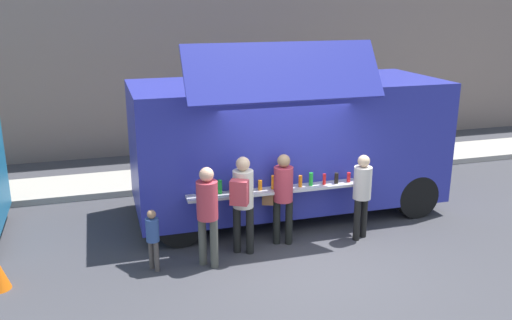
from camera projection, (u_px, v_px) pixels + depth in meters
ground_plane at (304, 260)px, 9.34m from camera, size 60.00×60.00×0.00m
curb_strip at (92, 186)px, 12.84m from camera, size 28.00×1.60×0.15m
food_truck_main at (288, 142)px, 11.12m from camera, size 6.29×3.16×3.65m
trash_bin at (411, 148)px, 14.78m from camera, size 0.60×0.60×0.89m
customer_front_ordering at (282, 192)px, 9.69m from camera, size 0.55×0.38×1.71m
customer_mid_with_backpack at (243, 196)px, 9.27m from camera, size 0.49×0.58×1.78m
customer_rear_waiting at (207, 208)px, 8.85m from camera, size 0.36×0.36×1.74m
customer_extra_browsing at (362, 189)px, 9.91m from camera, size 0.33×0.33×1.64m
child_near_queue at (153, 235)px, 8.82m from camera, size 0.22×0.22×1.07m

